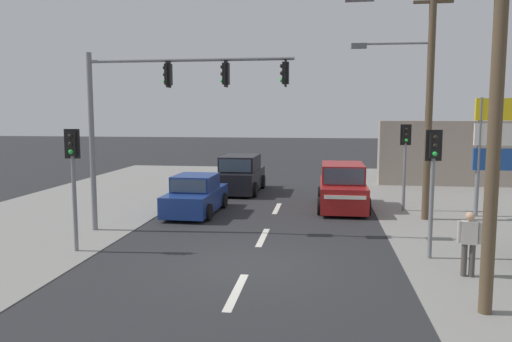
# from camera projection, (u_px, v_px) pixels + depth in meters

# --- Properties ---
(ground_plane) EXTENTS (140.00, 140.00, 0.00)m
(ground_plane) POSITION_uv_depth(u_px,v_px,m) (249.00, 265.00, 13.20)
(ground_plane) COLOR #28282B
(lane_dash_near) EXTENTS (0.20, 2.40, 0.01)m
(lane_dash_near) POSITION_uv_depth(u_px,v_px,m) (236.00, 291.00, 11.23)
(lane_dash_near) COLOR silver
(lane_dash_near) RESTS_ON ground
(lane_dash_mid) EXTENTS (0.20, 2.40, 0.01)m
(lane_dash_mid) POSITION_uv_depth(u_px,v_px,m) (263.00, 237.00, 16.16)
(lane_dash_mid) COLOR silver
(lane_dash_mid) RESTS_ON ground
(lane_dash_far) EXTENTS (0.20, 2.40, 0.01)m
(lane_dash_far) POSITION_uv_depth(u_px,v_px,m) (277.00, 208.00, 21.08)
(lane_dash_far) COLOR silver
(lane_dash_far) RESTS_ON ground
(kerb_left_verge) EXTENTS (8.00, 40.00, 0.02)m
(kerb_left_verge) POSITION_uv_depth(u_px,v_px,m) (36.00, 223.00, 18.26)
(kerb_left_verge) COLOR gray
(kerb_left_verge) RESTS_ON ground
(utility_pole_foreground_right) EXTENTS (3.78, 0.37, 8.81)m
(utility_pole_foreground_right) POSITION_uv_depth(u_px,v_px,m) (490.00, 73.00, 9.47)
(utility_pole_foreground_right) COLOR brown
(utility_pole_foreground_right) RESTS_ON ground
(utility_pole_midground_right) EXTENTS (3.78, 0.32, 9.09)m
(utility_pole_midground_right) POSITION_uv_depth(u_px,v_px,m) (426.00, 89.00, 18.29)
(utility_pole_midground_right) COLOR brown
(utility_pole_midground_right) RESTS_ON ground
(traffic_signal_mast) EXTENTS (6.89, 0.49, 6.00)m
(traffic_signal_mast) POSITION_uv_depth(u_px,v_px,m) (159.00, 102.00, 16.28)
(traffic_signal_mast) COLOR slate
(traffic_signal_mast) RESTS_ON ground
(pedestal_signal_right_kerb) EXTENTS (0.44, 0.30, 3.56)m
(pedestal_signal_right_kerb) POSITION_uv_depth(u_px,v_px,m) (433.00, 172.00, 13.49)
(pedestal_signal_right_kerb) COLOR slate
(pedestal_signal_right_kerb) RESTS_ON ground
(pedestal_signal_left_kerb) EXTENTS (0.44, 0.30, 3.56)m
(pedestal_signal_left_kerb) POSITION_uv_depth(u_px,v_px,m) (73.00, 169.00, 14.22)
(pedestal_signal_left_kerb) COLOR slate
(pedestal_signal_left_kerb) RESTS_ON ground
(pedestal_signal_far_median) EXTENTS (0.44, 0.30, 3.56)m
(pedestal_signal_far_median) POSITION_uv_depth(u_px,v_px,m) (405.00, 153.00, 20.23)
(pedestal_signal_far_median) COLOR slate
(pedestal_signal_far_median) RESTS_ON ground
(shopping_plaza_sign) EXTENTS (2.10, 0.16, 4.60)m
(shopping_plaza_sign) POSITION_uv_depth(u_px,v_px,m) (503.00, 140.00, 18.95)
(shopping_plaza_sign) COLOR slate
(shopping_plaza_sign) RESTS_ON ground
(shopfront_wall_far) EXTENTS (12.00, 1.00, 3.60)m
(shopfront_wall_far) POSITION_uv_depth(u_px,v_px,m) (490.00, 154.00, 27.29)
(shopfront_wall_far) COLOR #A39384
(shopfront_wall_far) RESTS_ON ground
(suv_receding_far) EXTENTS (2.08, 4.55, 1.90)m
(suv_receding_far) POSITION_uv_depth(u_px,v_px,m) (342.00, 188.00, 21.00)
(suv_receding_far) COLOR maroon
(suv_receding_far) RESTS_ON ground
(sedan_oncoming_near) EXTENTS (1.98, 4.28, 1.56)m
(sedan_oncoming_near) POSITION_uv_depth(u_px,v_px,m) (196.00, 196.00, 20.02)
(sedan_oncoming_near) COLOR navy
(sedan_oncoming_near) RESTS_ON ground
(suv_kerbside_parked) EXTENTS (2.12, 4.57, 1.90)m
(suv_kerbside_parked) POSITION_uv_depth(u_px,v_px,m) (241.00, 175.00, 25.38)
(suv_kerbside_parked) COLOR black
(suv_kerbside_parked) RESTS_ON ground
(pedestrian_at_kerb) EXTENTS (0.55, 0.28, 1.63)m
(pedestrian_at_kerb) POSITION_uv_depth(u_px,v_px,m) (469.00, 240.00, 12.12)
(pedestrian_at_kerb) COLOR #47423D
(pedestrian_at_kerb) RESTS_ON ground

